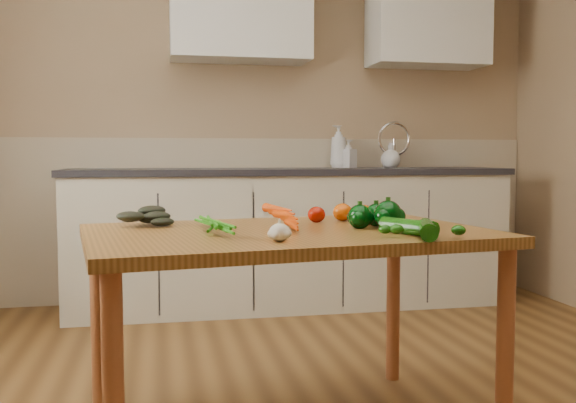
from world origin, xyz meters
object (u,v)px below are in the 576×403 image
Objects in this scene: tomato_b at (343,212)px; table at (288,253)px; pepper_b at (376,215)px; pepper_a at (360,217)px; soap_bottle_b at (348,154)px; carrot_bunch at (263,220)px; zucchini_a at (408,227)px; pepper_c at (388,215)px; garlic_bulb at (280,232)px; leafy_greens at (147,213)px; tomato_a at (316,215)px; soap_bottle_a at (339,147)px; zucchini_b at (427,230)px; tomato_c at (364,213)px; soap_bottle_c at (391,155)px.

table is at bearing -137.12° from tomato_b.
pepper_a is at bearing -140.73° from pepper_b.
soap_bottle_b is at bearing 72.59° from tomato_b.
carrot_bunch is 1.16× the size of zucchini_a.
garlic_bulb is at bearing -150.52° from pepper_c.
table is at bearing -25.68° from leafy_greens.
table is 7.73× the size of soap_bottle_b.
carrot_bunch reaches higher than tomato_a.
soap_bottle_a reaches higher than tomato_b.
pepper_c reaches higher than carrot_bunch.
tomato_b reaches higher than zucchini_b.
zucchini_b is (0.03, -0.54, -0.00)m from tomato_c.
tomato_c is 0.37× the size of zucchini_b.
soap_bottle_c is 2.42× the size of tomato_c.
soap_bottle_c is 2.51× the size of tomato_a.
zucchini_b is at bearing -84.08° from pepper_b.
soap_bottle_c is 0.88× the size of leafy_greens.
soap_bottle_b is 2.25m from carrot_bunch.
pepper_a is 1.11× the size of tomato_b.
tomato_c reaches higher than garlic_bulb.
soap_bottle_a is 1.92m from tomato_b.
zucchini_a is at bearing 102.18° from zucchini_b.
table is 0.38m from tomato_b.
zucchini_a is (-0.77, -2.22, -0.23)m from soap_bottle_c.
pepper_a is at bearing 128.76° from soap_bottle_b.
leafy_greens is at bearing -178.58° from tomato_b.
pepper_c is (0.09, -0.03, 0.01)m from pepper_a.
table is at bearing 73.79° from garlic_bulb.
tomato_b reaches higher than carrot_bunch.
zucchini_a is (0.83, -0.44, -0.02)m from leafy_greens.
leafy_greens is at bearing 142.99° from carrot_bunch.
soap_bottle_b is at bearing 78.08° from zucchini_a.
tomato_b is (-0.85, -1.75, -0.22)m from soap_bottle_c.
leafy_greens is (-0.39, 0.22, 0.01)m from carrot_bunch.
soap_bottle_a reaches higher than tomato_a.
carrot_bunch is at bearing 90.38° from garlic_bulb.
pepper_b reaches higher than zucchini_a.
pepper_b is (-0.43, -2.03, -0.28)m from soap_bottle_a.
soap_bottle_a reaches higher than pepper_b.
soap_bottle_c is 2.20m from pepper_c.
pepper_b is 0.18m from tomato_c.
pepper_a reaches higher than zucchini_b.
tomato_b is (0.27, 0.25, 0.12)m from table.
soap_bottle_b is (0.06, -0.03, -0.05)m from soap_bottle_a.
tomato_c reaches higher than tomato_a.
pepper_c reaches higher than tomato_c.
table is 20.87× the size of tomato_c.
zucchini_b is at bearing -37.78° from soap_bottle_a.
leafy_greens is 0.87m from pepper_c.
pepper_a reaches higher than tomato_b.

